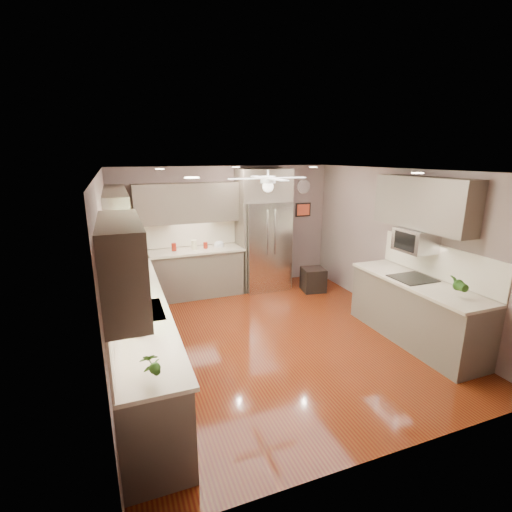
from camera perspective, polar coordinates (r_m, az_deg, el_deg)
floor at (r=5.83m, az=2.82°, el=-12.38°), size 5.00×5.00×0.00m
ceiling at (r=5.17m, az=3.18°, el=13.01°), size 5.00×5.00×0.00m
wall_back at (r=7.66m, az=-4.58°, el=4.26°), size 4.50×0.00×4.50m
wall_front at (r=3.38m, az=20.65°, el=-11.15°), size 4.50×0.00×4.50m
wall_left at (r=4.94m, az=-21.69°, el=-2.92°), size 0.00×5.00×5.00m
wall_right at (r=6.58m, az=21.24°, el=1.46°), size 0.00×5.00×5.00m
canister_a at (r=7.20m, az=-12.51°, el=1.37°), size 0.10×0.10×0.14m
canister_c at (r=7.26m, az=-9.48°, el=1.71°), size 0.12×0.12×0.18m
canister_d at (r=7.31m, az=-7.78°, el=1.63°), size 0.10×0.10×0.13m
soap_bottle at (r=4.79m, az=-19.31°, el=-5.98°), size 0.10×0.10×0.19m
potted_plant_left at (r=3.19m, az=-15.98°, el=-15.66°), size 0.17×0.13×0.29m
potted_plant_right at (r=5.40m, az=28.74°, el=-3.82°), size 0.21×0.19×0.34m
bowl at (r=7.37m, az=-5.67°, el=1.52°), size 0.22×0.22×0.05m
left_run at (r=5.35m, az=-17.67°, el=-9.97°), size 0.65×4.70×1.45m
back_run at (r=7.40m, az=-9.20°, el=-2.40°), size 1.85×0.65×1.45m
uppers at (r=5.66m, az=-6.80°, el=6.72°), size 4.50×4.70×0.95m
window at (r=4.38m, az=-21.70°, el=-1.07°), size 0.05×1.12×0.92m
sink at (r=4.59m, az=-17.28°, el=-8.46°), size 0.50×0.70×0.32m
refrigerator at (r=7.58m, az=1.26°, el=3.71°), size 1.06×0.75×2.45m
right_run at (r=6.04m, az=23.29°, el=-7.58°), size 0.70×2.20×1.45m
microwave at (r=5.99m, az=23.31°, el=2.24°), size 0.43×0.55×0.34m
ceiling_fan at (r=5.45m, az=1.85°, el=11.37°), size 1.18×1.18×0.32m
recessed_lights at (r=5.52m, az=1.06°, el=13.10°), size 2.84×3.14×0.01m
wall_clock at (r=8.19m, az=7.36°, el=10.55°), size 0.30×0.03×0.30m
framed_print at (r=8.24m, az=7.26°, el=7.08°), size 0.36×0.03×0.30m
stool at (r=7.71m, az=8.79°, el=-3.59°), size 0.51×0.51×0.50m
paper_towel at (r=3.93m, az=-17.39°, el=-9.80°), size 0.11×0.11×0.27m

